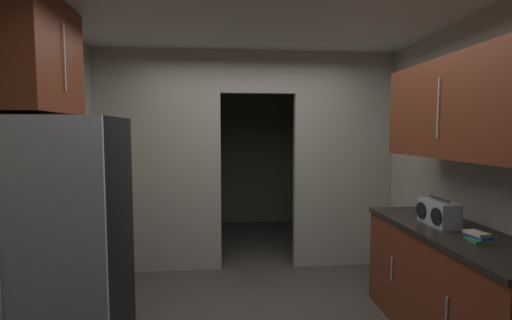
{
  "coord_description": "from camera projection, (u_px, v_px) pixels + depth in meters",
  "views": [
    {
      "loc": [
        -0.28,
        -2.79,
        1.67
      ],
      "look_at": [
        0.05,
        1.03,
        1.38
      ],
      "focal_mm": 25.46,
      "sensor_mm": 36.0,
      "label": 1
    }
  ],
  "objects": [
    {
      "name": "book_stack",
      "position": [
        478.0,
        237.0,
        2.5
      ],
      "size": [
        0.13,
        0.18,
        0.06
      ],
      "color": "#388C47",
      "rests_on": "lower_cabinet_run"
    },
    {
      "name": "adjoining_room_shell",
      "position": [
        241.0,
        153.0,
        6.04
      ],
      "size": [
        3.59,
        2.33,
        2.63
      ],
      "color": "slate",
      "rests_on": "ground"
    },
    {
      "name": "upper_cabinet_counterside",
      "position": [
        461.0,
        108.0,
        2.69
      ],
      "size": [
        0.36,
        1.61,
        0.75
      ],
      "color": "maroon"
    },
    {
      "name": "lower_cabinet_run",
      "position": [
        453.0,
        289.0,
        2.8
      ],
      "size": [
        0.63,
        1.79,
        0.92
      ],
      "color": "maroon",
      "rests_on": "ground"
    },
    {
      "name": "kitchen_partition",
      "position": [
        245.0,
        156.0,
        4.4
      ],
      "size": [
        3.59,
        0.12,
        2.63
      ],
      "color": "#ADA899",
      "rests_on": "ground"
    },
    {
      "name": "boombox",
      "position": [
        438.0,
        213.0,
        2.93
      ],
      "size": [
        0.18,
        0.36,
        0.22
      ],
      "color": "#B2B2B7",
      "rests_on": "lower_cabinet_run"
    },
    {
      "name": "refrigerator",
      "position": [
        71.0,
        240.0,
        2.63
      ],
      "size": [
        0.71,
        0.73,
        1.78
      ],
      "color": "black",
      "rests_on": "ground"
    },
    {
      "name": "kitchen_overhead_slab",
      "position": [
        256.0,
        19.0,
        3.19
      ],
      "size": [
        3.99,
        7.2,
        0.06
      ],
      "primitive_type": "cube",
      "color": "silver"
    },
    {
      "name": "upper_cabinet_fridgeside",
      "position": [
        38.0,
        57.0,
        2.61
      ],
      "size": [
        0.36,
        0.78,
        0.8
      ],
      "color": "maroon"
    }
  ]
}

